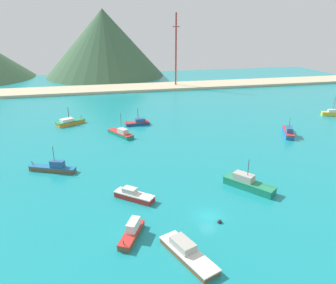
{
  "coord_description": "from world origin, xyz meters",
  "views": [
    {
      "loc": [
        -17.13,
        -44.4,
        30.55
      ],
      "look_at": [
        0.98,
        34.39,
        0.79
      ],
      "focal_mm": 34.92,
      "sensor_mm": 36.0,
      "label": 1
    }
  ],
  "objects_px": {
    "fishing_boat_3": "(132,232)",
    "fishing_boat_5": "(187,252)",
    "fishing_boat_8": "(334,113)",
    "fishing_boat_12": "(248,183)",
    "fishing_boat_15": "(138,122)",
    "fishing_boat_2": "(134,195)",
    "fishing_boat_10": "(121,133)",
    "buoy_0": "(220,222)",
    "radio_tower": "(176,50)",
    "fishing_boat_7": "(70,122)",
    "fishing_boat_6": "(54,168)",
    "fishing_boat_14": "(288,132)"
  },
  "relations": [
    {
      "from": "fishing_boat_8",
      "to": "fishing_boat_10",
      "type": "distance_m",
      "value": 74.01
    },
    {
      "from": "fishing_boat_2",
      "to": "fishing_boat_15",
      "type": "bearing_deg",
      "value": 81.02
    },
    {
      "from": "fishing_boat_15",
      "to": "radio_tower",
      "type": "height_order",
      "value": "radio_tower"
    },
    {
      "from": "fishing_boat_12",
      "to": "radio_tower",
      "type": "relative_size",
      "value": 0.28
    },
    {
      "from": "fishing_boat_7",
      "to": "buoy_0",
      "type": "distance_m",
      "value": 67.11
    },
    {
      "from": "fishing_boat_7",
      "to": "fishing_boat_10",
      "type": "relative_size",
      "value": 0.97
    },
    {
      "from": "fishing_boat_14",
      "to": "fishing_boat_2",
      "type": "bearing_deg",
      "value": -151.56
    },
    {
      "from": "fishing_boat_5",
      "to": "radio_tower",
      "type": "relative_size",
      "value": 0.3
    },
    {
      "from": "fishing_boat_3",
      "to": "fishing_boat_8",
      "type": "height_order",
      "value": "fishing_boat_8"
    },
    {
      "from": "fishing_boat_12",
      "to": "fishing_boat_15",
      "type": "bearing_deg",
      "value": 107.84
    },
    {
      "from": "fishing_boat_2",
      "to": "buoy_0",
      "type": "xyz_separation_m",
      "value": [
        12.6,
        -10.68,
        -0.61
      ]
    },
    {
      "from": "fishing_boat_2",
      "to": "fishing_boat_5",
      "type": "relative_size",
      "value": 0.69
    },
    {
      "from": "fishing_boat_8",
      "to": "fishing_boat_12",
      "type": "distance_m",
      "value": 67.21
    },
    {
      "from": "fishing_boat_6",
      "to": "fishing_boat_14",
      "type": "relative_size",
      "value": 1.07
    },
    {
      "from": "fishing_boat_5",
      "to": "fishing_boat_10",
      "type": "height_order",
      "value": "fishing_boat_10"
    },
    {
      "from": "fishing_boat_7",
      "to": "fishing_boat_15",
      "type": "xyz_separation_m",
      "value": [
        21.08,
        -5.25,
        -0.07
      ]
    },
    {
      "from": "fishing_boat_2",
      "to": "buoy_0",
      "type": "height_order",
      "value": "fishing_boat_2"
    },
    {
      "from": "fishing_boat_14",
      "to": "fishing_boat_15",
      "type": "xyz_separation_m",
      "value": [
        -40.59,
        19.85,
        -0.25
      ]
    },
    {
      "from": "fishing_boat_3",
      "to": "radio_tower",
      "type": "bearing_deg",
      "value": 72.7
    },
    {
      "from": "fishing_boat_10",
      "to": "fishing_boat_12",
      "type": "height_order",
      "value": "fishing_boat_10"
    },
    {
      "from": "fishing_boat_7",
      "to": "radio_tower",
      "type": "bearing_deg",
      "value": 48.1
    },
    {
      "from": "fishing_boat_3",
      "to": "fishing_boat_14",
      "type": "distance_m",
      "value": 61.8
    },
    {
      "from": "fishing_boat_5",
      "to": "fishing_boat_8",
      "type": "xyz_separation_m",
      "value": [
        69.69,
        58.21,
        0.12
      ]
    },
    {
      "from": "fishing_boat_7",
      "to": "fishing_boat_15",
      "type": "bearing_deg",
      "value": -13.98
    },
    {
      "from": "fishing_boat_12",
      "to": "buoy_0",
      "type": "height_order",
      "value": "fishing_boat_12"
    },
    {
      "from": "fishing_boat_5",
      "to": "fishing_boat_12",
      "type": "xyz_separation_m",
      "value": [
        17.06,
        16.41,
        0.32
      ]
    },
    {
      "from": "fishing_boat_2",
      "to": "fishing_boat_10",
      "type": "xyz_separation_m",
      "value": [
        1.01,
        36.12,
        0.05
      ]
    },
    {
      "from": "fishing_boat_12",
      "to": "fishing_boat_3",
      "type": "bearing_deg",
      "value": -156.78
    },
    {
      "from": "fishing_boat_8",
      "to": "buoy_0",
      "type": "height_order",
      "value": "fishing_boat_8"
    },
    {
      "from": "fishing_boat_2",
      "to": "radio_tower",
      "type": "xyz_separation_m",
      "value": [
        34.49,
        104.86,
        16.99
      ]
    },
    {
      "from": "fishing_boat_7",
      "to": "buoy_0",
      "type": "xyz_separation_m",
      "value": [
        26.45,
        -61.67,
        -0.67
      ]
    },
    {
      "from": "fishing_boat_5",
      "to": "fishing_boat_12",
      "type": "bearing_deg",
      "value": 43.88
    },
    {
      "from": "fishing_boat_7",
      "to": "fishing_boat_8",
      "type": "xyz_separation_m",
      "value": [
        88.72,
        -10.1,
        0.02
      ]
    },
    {
      "from": "fishing_boat_5",
      "to": "fishing_boat_6",
      "type": "xyz_separation_m",
      "value": [
        -20.62,
        33.07,
        0.11
      ]
    },
    {
      "from": "fishing_boat_3",
      "to": "fishing_boat_2",
      "type": "bearing_deg",
      "value": 81.62
    },
    {
      "from": "fishing_boat_3",
      "to": "fishing_boat_6",
      "type": "relative_size",
      "value": 0.69
    },
    {
      "from": "fishing_boat_6",
      "to": "radio_tower",
      "type": "distance_m",
      "value": 103.53
    },
    {
      "from": "fishing_boat_6",
      "to": "fishing_boat_15",
      "type": "bearing_deg",
      "value": 52.92
    },
    {
      "from": "fishing_boat_2",
      "to": "fishing_boat_8",
      "type": "height_order",
      "value": "fishing_boat_8"
    },
    {
      "from": "fishing_boat_3",
      "to": "fishing_boat_5",
      "type": "relative_size",
      "value": 0.67
    },
    {
      "from": "fishing_boat_3",
      "to": "fishing_boat_6",
      "type": "height_order",
      "value": "fishing_boat_6"
    },
    {
      "from": "fishing_boat_10",
      "to": "buoy_0",
      "type": "relative_size",
      "value": 12.41
    },
    {
      "from": "fishing_boat_5",
      "to": "radio_tower",
      "type": "bearing_deg",
      "value": 76.51
    },
    {
      "from": "fishing_boat_15",
      "to": "fishing_boat_2",
      "type": "bearing_deg",
      "value": -98.98
    },
    {
      "from": "fishing_boat_3",
      "to": "fishing_boat_7",
      "type": "distance_m",
      "value": 63.34
    },
    {
      "from": "fishing_boat_8",
      "to": "radio_tower",
      "type": "bearing_deg",
      "value": 122.27
    },
    {
      "from": "fishing_boat_7",
      "to": "radio_tower",
      "type": "distance_m",
      "value": 74.33
    },
    {
      "from": "fishing_boat_12",
      "to": "fishing_boat_2",
      "type": "bearing_deg",
      "value": 177.67
    },
    {
      "from": "fishing_boat_10",
      "to": "fishing_boat_15",
      "type": "bearing_deg",
      "value": 57.15
    },
    {
      "from": "fishing_boat_14",
      "to": "fishing_boat_12",
      "type": "bearing_deg",
      "value": -133.66
    }
  ]
}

